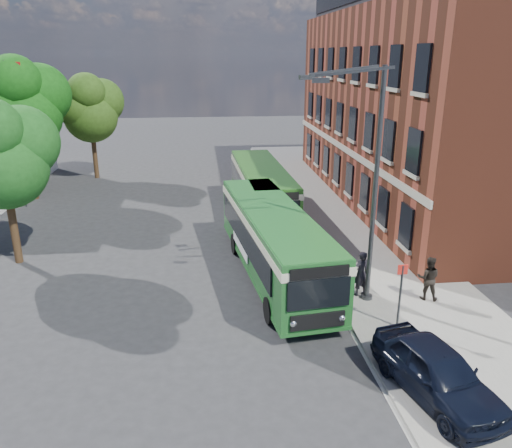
{
  "coord_description": "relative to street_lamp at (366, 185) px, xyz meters",
  "views": [
    {
      "loc": [
        -1.09,
        -19.2,
        9.35
      ],
      "look_at": [
        1.17,
        1.58,
        2.2
      ],
      "focal_mm": 35.0,
      "sensor_mm": 36.0,
      "label": 1
    }
  ],
  "objects": [
    {
      "name": "ground",
      "position": [
        -4.84,
        2.0,
        -4.79
      ],
      "size": [
        120.0,
        120.0,
        0.0
      ],
      "primitive_type": "plane",
      "color": "#29292B",
      "rests_on": "ground"
    },
    {
      "name": "pavement",
      "position": [
        2.16,
        10.0,
        -4.72
      ],
      "size": [
        6.0,
        48.0,
        0.15
      ],
      "primitive_type": "cube",
      "color": "gray",
      "rests_on": "ground"
    },
    {
      "name": "kerb_line",
      "position": [
        -0.89,
        10.0,
        -4.79
      ],
      "size": [
        0.12,
        48.0,
        0.01
      ],
      "primitive_type": "cube",
      "color": "beige",
      "rests_on": "ground"
    },
    {
      "name": "brick_office",
      "position": [
        9.16,
        14.0,
        2.18
      ],
      "size": [
        12.1,
        26.0,
        14.2
      ],
      "color": "brown",
      "rests_on": "ground"
    },
    {
      "name": "flagpole",
      "position": [
        -17.29,
        15.0,
        0.15
      ],
      "size": [
        0.95,
        0.1,
        9.0
      ],
      "color": "#35373A",
      "rests_on": "ground"
    },
    {
      "name": "street_lamp",
      "position": [
        0.0,
        0.0,
        0.0
      ],
      "size": [
        2.96,
        2.38,
        9.0
      ],
      "color": "#35373A",
      "rests_on": "ground"
    },
    {
      "name": "bus_stop_sign",
      "position": [
        0.76,
        -2.2,
        -3.28
      ],
      "size": [
        0.35,
        0.08,
        2.52
      ],
      "color": "#35373A",
      "rests_on": "ground"
    },
    {
      "name": "bus_front",
      "position": [
        -2.97,
        2.84,
        -2.96
      ],
      "size": [
        3.87,
        11.85,
        3.02
      ],
      "color": "#1F6125",
      "rests_on": "ground"
    },
    {
      "name": "bus_rear",
      "position": [
        -2.46,
        11.61,
        -2.96
      ],
      "size": [
        2.97,
        11.19,
        3.02
      ],
      "color": "#255D1B",
      "rests_on": "ground"
    },
    {
      "name": "parked_car",
      "position": [
        0.38,
        -5.97,
        -3.87
      ],
      "size": [
        2.81,
        4.8,
        1.53
      ],
      "primitive_type": "imported",
      "rotation": [
        0.0,
        0.0,
        0.24
      ],
      "color": "black",
      "rests_on": "pavement"
    },
    {
      "name": "pedestrian_a",
      "position": [
        0.17,
        0.32,
        -3.71
      ],
      "size": [
        0.79,
        0.64,
        1.87
      ],
      "primitive_type": "imported",
      "rotation": [
        0.0,
        0.0,
        3.47
      ],
      "color": "black",
      "rests_on": "pavement"
    },
    {
      "name": "pedestrian_b",
      "position": [
        2.69,
        -0.29,
        -3.75
      ],
      "size": [
        1.05,
        0.94,
        1.78
      ],
      "primitive_type": "imported",
      "rotation": [
        0.0,
        0.0,
        2.76
      ],
      "color": "black",
      "rests_on": "pavement"
    },
    {
      "name": "tree_left",
      "position": [
        -14.67,
        5.61,
        0.41
      ],
      "size": [
        4.54,
        4.32,
        7.67
      ],
      "color": "#3B2815",
      "rests_on": "ground"
    },
    {
      "name": "tree_mid",
      "position": [
        -17.2,
        16.86,
        1.57
      ],
      "size": [
        5.55,
        5.28,
        9.37
      ],
      "color": "#3B2815",
      "rests_on": "ground"
    },
    {
      "name": "tree_right",
      "position": [
        -14.26,
        22.61,
        0.69
      ],
      "size": [
        4.78,
        4.55,
        8.08
      ],
      "color": "#3B2815",
      "rests_on": "ground"
    }
  ]
}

